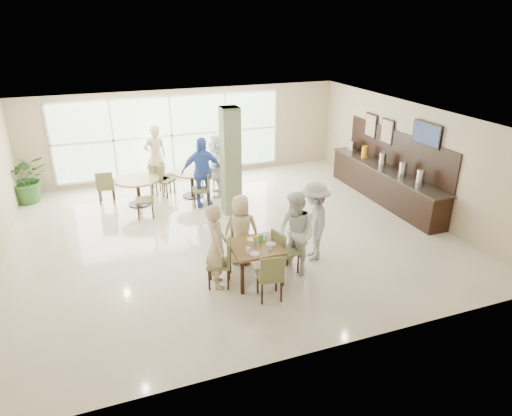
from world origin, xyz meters
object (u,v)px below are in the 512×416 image
object	(u,v)px
adult_standing	(156,156)
potted_plant	(27,178)
teen_standing	(314,221)
round_table_right	(192,178)
round_table_left	(138,184)
adult_a	(202,172)
adult_b	(218,165)
teen_right	(296,234)
main_table	(255,250)
teen_far	(241,230)
buffet_counter	(385,182)
teen_left	(217,246)

from	to	relation	value
adult_standing	potted_plant	bearing A→B (deg)	-11.66
teen_standing	round_table_right	bearing A→B (deg)	-144.92
round_table_left	adult_a	xyz separation A→B (m)	(1.65, -0.66, 0.37)
potted_plant	adult_b	bearing A→B (deg)	-14.27
teen_right	teen_standing	bearing A→B (deg)	102.44
main_table	teen_standing	xyz separation A→B (m)	(1.48, 0.40, 0.21)
teen_standing	adult_b	bearing A→B (deg)	-153.44
teen_standing	potted_plant	bearing A→B (deg)	-118.06
teen_far	adult_standing	distance (m)	5.37
round_table_left	teen_right	bearing A→B (deg)	-62.20
adult_b	potted_plant	bearing A→B (deg)	-90.51
buffet_counter	adult_a	size ratio (longest dim) A/B	2.45
potted_plant	adult_a	bearing A→B (deg)	-23.59
teen_standing	adult_standing	size ratio (longest dim) A/B	0.91
buffet_counter	teen_far	size ratio (longest dim) A/B	3.10
adult_b	adult_standing	world-z (taller)	adult_standing
main_table	adult_a	bearing A→B (deg)	90.18
round_table_right	buffet_counter	world-z (taller)	buffet_counter
main_table	teen_far	distance (m)	0.75
teen_standing	adult_standing	xyz separation A→B (m)	(-2.42, 5.64, 0.09)
main_table	buffet_counter	world-z (taller)	buffet_counter
teen_right	adult_b	xyz separation A→B (m)	(-0.24, 4.78, 0.03)
round_table_left	teen_standing	xyz separation A→B (m)	(3.15, -4.36, 0.28)
adult_standing	teen_right	bearing A→B (deg)	95.31
potted_plant	adult_b	distance (m)	5.29
buffet_counter	adult_standing	xyz separation A→B (m)	(-5.82, 3.36, 0.41)
adult_a	round_table_left	bearing A→B (deg)	161.50
round_table_left	adult_standing	distance (m)	1.51
round_table_right	teen_left	world-z (taller)	teen_left
potted_plant	round_table_left	bearing A→B (deg)	-24.57
round_table_left	adult_b	world-z (taller)	adult_b
buffet_counter	teen_standing	bearing A→B (deg)	-146.22
main_table	teen_left	size ratio (longest dim) A/B	0.57
adult_standing	main_table	bearing A→B (deg)	87.66
round_table_right	adult_a	bearing A→B (deg)	-81.54
teen_right	adult_a	distance (m)	4.21
round_table_left	buffet_counter	bearing A→B (deg)	-17.71
round_table_left	adult_standing	size ratio (longest dim) A/B	0.62
adult_a	teen_standing	bearing A→B (deg)	-64.70
teen_left	adult_standing	bearing A→B (deg)	6.77
adult_b	adult_standing	size ratio (longest dim) A/B	0.94
buffet_counter	adult_a	distance (m)	5.11
adult_b	teen_right	bearing A→B (deg)	16.67
round_table_left	round_table_right	bearing A→B (deg)	4.26
buffet_counter	adult_b	bearing A→B (deg)	153.93
potted_plant	adult_standing	world-z (taller)	adult_standing
teen_far	adult_standing	size ratio (longest dim) A/B	0.79
adult_b	round_table_left	bearing A→B (deg)	-76.32
buffet_counter	adult_a	bearing A→B (deg)	163.75
adult_standing	round_table_left	bearing A→B (deg)	49.16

